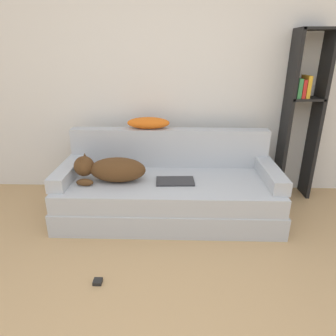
{
  "coord_description": "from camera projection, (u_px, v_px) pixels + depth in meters",
  "views": [
    {
      "loc": [
        0.09,
        -0.9,
        1.54
      ],
      "look_at": [
        0.02,
        1.64,
        0.54
      ],
      "focal_mm": 32.0,
      "sensor_mm": 36.0,
      "label": 1
    }
  ],
  "objects": [
    {
      "name": "couch",
      "position": [
        168.0,
        197.0,
        2.94
      ],
      "size": [
        2.08,
        0.89,
        0.39
      ],
      "color": "#B2B7BC",
      "rests_on": "ground_plane"
    },
    {
      "name": "throw_pillow",
      "position": [
        148.0,
        123.0,
        3.08
      ],
      "size": [
        0.44,
        0.19,
        0.12
      ],
      "color": "orange",
      "rests_on": "couch_backrest"
    },
    {
      "name": "couch_backrest",
      "position": [
        169.0,
        147.0,
        3.15
      ],
      "size": [
        2.04,
        0.15,
        0.4
      ],
      "color": "#B2B7BC",
      "rests_on": "couch"
    },
    {
      "name": "wall_back",
      "position": [
        169.0,
        69.0,
        3.16
      ],
      "size": [
        7.01,
        0.06,
        2.7
      ],
      "color": "silver",
      "rests_on": "ground_plane"
    },
    {
      "name": "bookshelf",
      "position": [
        302.0,
        110.0,
        3.1
      ],
      "size": [
        0.35,
        0.26,
        1.74
      ],
      "color": "black",
      "rests_on": "ground_plane"
    },
    {
      "name": "couch_arm_left",
      "position": [
        68.0,
        172.0,
        2.87
      ],
      "size": [
        0.15,
        0.7,
        0.13
      ],
      "color": "#B2B7BC",
      "rests_on": "couch"
    },
    {
      "name": "power_adapter",
      "position": [
        98.0,
        282.0,
        2.12
      ],
      "size": [
        0.06,
        0.06,
        0.03
      ],
      "color": "black",
      "rests_on": "ground_plane"
    },
    {
      "name": "couch_arm_right",
      "position": [
        271.0,
        174.0,
        2.82
      ],
      "size": [
        0.15,
        0.7,
        0.13
      ],
      "color": "#B2B7BC",
      "rests_on": "couch"
    },
    {
      "name": "laptop",
      "position": [
        175.0,
        181.0,
        2.8
      ],
      "size": [
        0.36,
        0.22,
        0.02
      ],
      "rotation": [
        0.0,
        0.0,
        0.04
      ],
      "color": "#2D2D30",
      "rests_on": "couch"
    },
    {
      "name": "dog",
      "position": [
        111.0,
        169.0,
        2.78
      ],
      "size": [
        0.67,
        0.27,
        0.26
      ],
      "color": "#513319",
      "rests_on": "couch"
    }
  ]
}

